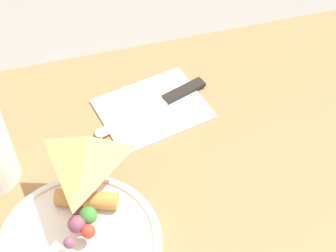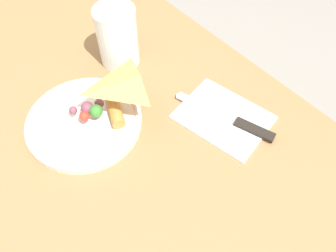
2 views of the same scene
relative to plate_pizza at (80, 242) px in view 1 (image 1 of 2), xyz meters
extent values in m
cube|color=#382D23|center=(-0.54, -0.32, -0.41)|extent=(0.06, 0.06, 0.73)
cylinder|color=silver|center=(0.00, 0.00, -0.01)|extent=(0.22, 0.22, 0.02)
torus|color=silver|center=(0.00, 0.00, 0.00)|extent=(0.20, 0.20, 0.01)
pyramid|color=#DBA351|center=(0.00, 0.00, 0.01)|extent=(0.12, 0.14, 0.02)
cylinder|color=#C68942|center=(-0.02, -0.05, 0.01)|extent=(0.09, 0.05, 0.02)
sphere|color=#7A4256|center=(0.00, -0.03, 0.03)|extent=(0.02, 0.02, 0.02)
sphere|color=red|center=(-0.01, 0.00, 0.03)|extent=(0.02, 0.02, 0.02)
sphere|color=#7A4256|center=(0.01, 0.01, 0.03)|extent=(0.02, 0.02, 0.02)
sphere|color=#7A4256|center=(0.00, -0.01, 0.03)|extent=(0.02, 0.02, 0.02)
sphere|color=#388433|center=(-0.02, -0.02, 0.03)|extent=(0.02, 0.02, 0.02)
cube|color=silver|center=(-0.15, -0.21, -0.01)|extent=(0.19, 0.16, 0.00)
cube|color=black|center=(-0.21, -0.23, -0.01)|extent=(0.08, 0.04, 0.01)
cube|color=silver|center=(-0.12, -0.20, -0.01)|extent=(0.12, 0.06, 0.00)
ellipsoid|color=silver|center=(-0.06, -0.18, -0.01)|extent=(0.02, 0.02, 0.00)
camera|label=1|loc=(-0.02, 0.34, 0.61)|focal=55.00mm
camera|label=2|loc=(-0.39, 0.11, 0.49)|focal=35.00mm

